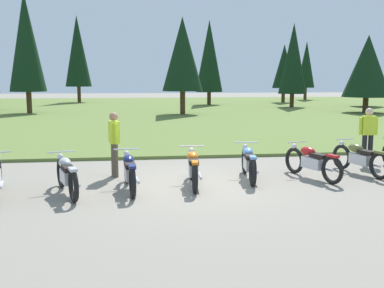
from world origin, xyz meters
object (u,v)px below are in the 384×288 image
object	(u,v)px
motorcycle_red	(312,161)
rider_checking_bike	(368,133)
motorcycle_sky_blue	(249,162)
rider_near_row_end	(114,140)
motorcycle_olive	(360,158)
motorcycle_silver	(67,175)
motorcycle_navy	(129,171)
motorcycle_orange	(193,167)

from	to	relation	value
motorcycle_red	rider_checking_bike	size ratio (longest dim) A/B	1.21
motorcycle_sky_blue	rider_near_row_end	world-z (taller)	rider_near_row_end
motorcycle_olive	rider_checking_bike	xyz separation A→B (m)	(0.90, 1.27, 0.51)
motorcycle_silver	motorcycle_navy	distance (m)	1.37
motorcycle_navy	motorcycle_sky_blue	xyz separation A→B (m)	(2.96, 0.73, 0.00)
motorcycle_silver	motorcycle_orange	bearing A→B (deg)	9.23
motorcycle_navy	motorcycle_red	size ratio (longest dim) A/B	1.04
motorcycle_navy	motorcycle_olive	xyz separation A→B (m)	(6.05, 0.99, 0.00)
motorcycle_olive	motorcycle_silver	bearing A→B (deg)	-170.90
motorcycle_navy	motorcycle_red	xyz separation A→B (m)	(4.59, 0.65, 0.00)
motorcycle_silver	rider_near_row_end	world-z (taller)	rider_near_row_end
motorcycle_orange	motorcycle_olive	xyz separation A→B (m)	(4.56, 0.72, 0.00)
rider_checking_bike	rider_near_row_end	distance (m)	7.39
motorcycle_sky_blue	motorcycle_olive	bearing A→B (deg)	4.73
motorcycle_navy	rider_near_row_end	world-z (taller)	rider_near_row_end
motorcycle_navy	motorcycle_sky_blue	bearing A→B (deg)	13.91
motorcycle_sky_blue	motorcycle_silver	bearing A→B (deg)	-167.84
motorcycle_navy	motorcycle_orange	distance (m)	1.51
motorcycle_navy	rider_checking_bike	size ratio (longest dim) A/B	1.26
motorcycle_red	rider_near_row_end	bearing A→B (deg)	170.34
motorcycle_silver	motorcycle_olive	world-z (taller)	same
motorcycle_red	motorcycle_sky_blue	bearing A→B (deg)	176.97
motorcycle_orange	rider_near_row_end	world-z (taller)	rider_near_row_end
motorcycle_red	rider_checking_bike	bearing A→B (deg)	34.23
motorcycle_navy	rider_near_row_end	bearing A→B (deg)	105.01
motorcycle_orange	motorcycle_red	size ratio (longest dim) A/B	1.04
motorcycle_navy	motorcycle_olive	size ratio (longest dim) A/B	1.02
motorcycle_navy	rider_checking_bike	bearing A→B (deg)	17.97
motorcycle_navy	motorcycle_orange	xyz separation A→B (m)	(1.49, 0.27, 0.00)
motorcycle_olive	rider_checking_bike	world-z (taller)	rider_checking_bike
motorcycle_orange	rider_near_row_end	xyz separation A→B (m)	(-1.89, 1.23, 0.51)
motorcycle_orange	motorcycle_sky_blue	bearing A→B (deg)	17.67
rider_checking_bike	motorcycle_orange	bearing A→B (deg)	-159.98
motorcycle_red	rider_checking_bike	world-z (taller)	rider_checking_bike
motorcycle_silver	motorcycle_sky_blue	size ratio (longest dim) A/B	0.96
motorcycle_sky_blue	rider_checking_bike	xyz separation A→B (m)	(3.99, 1.52, 0.51)
motorcycle_sky_blue	rider_near_row_end	size ratio (longest dim) A/B	1.26
motorcycle_navy	motorcycle_olive	world-z (taller)	same
motorcycle_navy	motorcycle_orange	world-z (taller)	same
motorcycle_navy	rider_near_row_end	distance (m)	1.63
motorcycle_silver	motorcycle_navy	world-z (taller)	same
motorcycle_navy	rider_checking_bike	xyz separation A→B (m)	(6.95, 2.25, 0.51)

